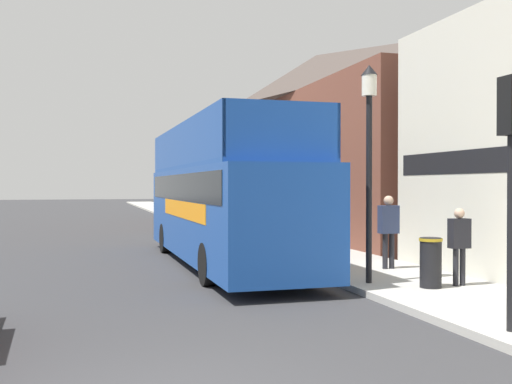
% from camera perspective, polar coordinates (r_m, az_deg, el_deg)
% --- Properties ---
extents(ground_plane, '(144.00, 144.00, 0.00)m').
position_cam_1_polar(ground_plane, '(26.87, -14.73, -4.18)').
color(ground_plane, '#333335').
extents(sidewalk, '(3.10, 108.00, 0.14)m').
position_cam_1_polar(sidewalk, '(24.87, 0.17, -4.39)').
color(sidewalk, '#ADAAA3').
rests_on(sidewalk, ground_plane).
extents(brick_terrace_rear, '(6.00, 25.11, 8.92)m').
position_cam_1_polar(brick_terrace_rear, '(30.94, 5.74, 4.74)').
color(brick_terrace_rear, brown).
rests_on(brick_terrace_rear, ground_plane).
extents(tour_bus, '(2.56, 11.41, 3.93)m').
position_cam_1_polar(tour_bus, '(17.03, -3.35, -1.03)').
color(tour_bus, '#19479E').
rests_on(tour_bus, ground_plane).
extents(parked_car_ahead_of_bus, '(1.89, 4.40, 1.56)m').
position_cam_1_polar(parked_car_ahead_of_bus, '(26.38, -6.81, -2.68)').
color(parked_car_ahead_of_bus, '#9E9EA3').
rests_on(parked_car_ahead_of_bus, ground_plane).
extents(pedestrian_second, '(0.43, 0.24, 1.63)m').
position_cam_1_polar(pedestrian_second, '(13.31, 18.79, -4.26)').
color(pedestrian_second, '#232328').
rests_on(pedestrian_second, sidewalk).
extents(pedestrian_third, '(0.48, 0.27, 1.85)m').
position_cam_1_polar(pedestrian_third, '(15.52, 12.51, -3.06)').
color(pedestrian_third, '#232328').
rests_on(pedestrian_third, sidewalk).
extents(lamp_post_nearest, '(0.35, 0.35, 4.71)m').
position_cam_1_polar(lamp_post_nearest, '(13.22, 10.72, 5.57)').
color(lamp_post_nearest, black).
rests_on(lamp_post_nearest, sidewalk).
extents(lamp_post_second, '(0.35, 0.35, 4.35)m').
position_cam_1_polar(lamp_post_second, '(19.86, 1.46, 3.28)').
color(lamp_post_second, black).
rests_on(lamp_post_second, sidewalk).
extents(litter_bin, '(0.48, 0.48, 1.03)m').
position_cam_1_polar(litter_bin, '(12.93, 16.30, -6.34)').
color(litter_bin, black).
rests_on(litter_bin, sidewalk).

